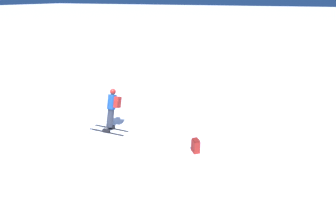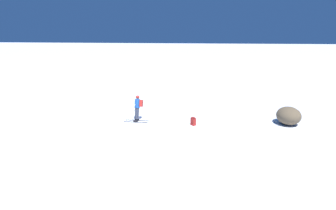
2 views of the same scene
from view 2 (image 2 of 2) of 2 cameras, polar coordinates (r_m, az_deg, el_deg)
name	(u,v)px [view 2 (image 2 of 2)]	position (r m, az deg, el deg)	size (l,w,h in m)	color
ground_plane	(140,118)	(17.95, -6.19, -2.75)	(300.00, 300.00, 0.00)	white
skier	(138,107)	(17.23, -6.64, -0.41)	(1.32, 1.59, 1.66)	black
spare_backpack	(193,121)	(16.40, 5.52, -3.57)	(0.37, 0.36, 0.50)	#AD231E
exposed_boulder_0	(289,116)	(18.08, 24.77, -2.13)	(1.71, 1.45, 1.11)	brown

